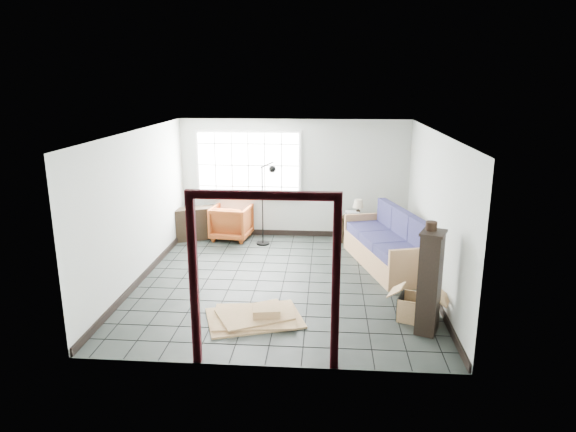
# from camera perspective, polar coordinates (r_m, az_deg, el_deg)

# --- Properties ---
(ground) EXTENTS (5.50, 5.50, 0.00)m
(ground) POSITION_cam_1_polar(r_m,az_deg,el_deg) (9.04, -0.49, -7.27)
(ground) COLOR black
(ground) RESTS_ON ground
(room_shell) EXTENTS (5.02, 5.52, 2.61)m
(room_shell) POSITION_cam_1_polar(r_m,az_deg,el_deg) (8.58, -0.50, 3.24)
(room_shell) COLOR #B9BFB7
(room_shell) RESTS_ON ground
(window_panel) EXTENTS (2.32, 0.08, 1.52)m
(window_panel) POSITION_cam_1_polar(r_m,az_deg,el_deg) (11.32, -4.41, 5.66)
(window_panel) COLOR silver
(window_panel) RESTS_ON ground
(doorway_trim) EXTENTS (1.80, 0.08, 2.20)m
(doorway_trim) POSITION_cam_1_polar(r_m,az_deg,el_deg) (6.04, -2.71, -4.81)
(doorway_trim) COLOR #3E0E13
(doorway_trim) RESTS_ON ground
(futon_sofa) EXTENTS (1.54, 2.54, 1.06)m
(futon_sofa) POSITION_cam_1_polar(r_m,az_deg,el_deg) (9.86, 11.32, -3.29)
(futon_sofa) COLOR #AA754D
(futon_sofa) RESTS_ON ground
(armchair) EXTENTS (0.90, 0.85, 0.83)m
(armchair) POSITION_cam_1_polar(r_m,az_deg,el_deg) (11.34, -6.30, -0.49)
(armchair) COLOR brown
(armchair) RESTS_ON ground
(side_table) EXTENTS (0.66, 0.66, 0.57)m
(side_table) POSITION_cam_1_polar(r_m,az_deg,el_deg) (11.15, 7.42, -0.51)
(side_table) COLOR black
(side_table) RESTS_ON ground
(table_lamp) EXTENTS (0.30, 0.30, 0.36)m
(table_lamp) POSITION_cam_1_polar(r_m,az_deg,el_deg) (11.11, 7.82, 1.28)
(table_lamp) COLOR black
(table_lamp) RESTS_ON side_table
(projector) EXTENTS (0.30, 0.25, 0.10)m
(projector) POSITION_cam_1_polar(r_m,az_deg,el_deg) (11.14, 7.17, 0.27)
(projector) COLOR silver
(projector) RESTS_ON side_table
(floor_lamp) EXTENTS (0.48, 0.40, 1.80)m
(floor_lamp) POSITION_cam_1_polar(r_m,az_deg,el_deg) (10.68, -2.31, 1.65)
(floor_lamp) COLOR black
(floor_lamp) RESTS_ON ground
(console_shelf) EXTENTS (0.97, 0.70, 0.70)m
(console_shelf) POSITION_cam_1_polar(r_m,az_deg,el_deg) (11.46, -10.26, -0.81)
(console_shelf) COLOR black
(console_shelf) RESTS_ON ground
(tall_shelf) EXTENTS (0.43, 0.48, 1.46)m
(tall_shelf) POSITION_cam_1_polar(r_m,az_deg,el_deg) (7.32, 15.48, -7.08)
(tall_shelf) COLOR black
(tall_shelf) RESTS_ON ground
(pot) EXTENTS (0.20, 0.20, 0.12)m
(pot) POSITION_cam_1_polar(r_m,az_deg,el_deg) (7.13, 15.64, -1.07)
(pot) COLOR black
(pot) RESTS_ON tall_shelf
(open_box) EXTENTS (0.95, 0.69, 0.49)m
(open_box) POSITION_cam_1_polar(r_m,az_deg,el_deg) (7.86, 14.23, -9.93)
(open_box) COLOR olive
(open_box) RESTS_ON ground
(cardboard_pile) EXTENTS (1.59, 1.33, 0.20)m
(cardboard_pile) POSITION_cam_1_polar(r_m,az_deg,el_deg) (7.70, -3.57, -11.02)
(cardboard_pile) COLOR olive
(cardboard_pile) RESTS_ON ground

